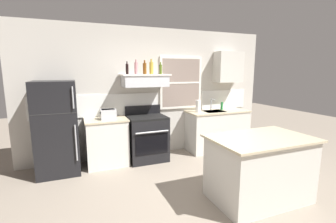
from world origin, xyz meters
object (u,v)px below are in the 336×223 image
bottle_rose_pink (136,68)px  paper_towel_roll (198,106)px  refrigerator (57,128)px  bottle_champagne_gold_foil (151,68)px  stove_range (147,138)px  dish_soap_bottle (222,106)px  bottle_balsamic_dark (127,69)px  bottle_amber_wine (145,68)px  toaster (108,114)px  kitchen_island (259,168)px  bottle_olive_oil_square (161,69)px

bottle_rose_pink → paper_towel_roll: (1.36, -0.06, -0.82)m
refrigerator → bottle_champagne_gold_foil: 2.10m
stove_range → dish_soap_bottle: bearing=4.2°
bottle_champagne_gold_foil → dish_soap_bottle: 1.93m
bottle_balsamic_dark → bottle_amber_wine: (0.34, -0.05, 0.01)m
bottle_balsamic_dark → dish_soap_bottle: 2.37m
toaster → kitchen_island: bearing=-48.6°
bottle_balsamic_dark → bottle_olive_oil_square: size_ratio=1.04×
bottle_balsamic_dark → toaster: bearing=-157.8°
bottle_champagne_gold_foil → bottle_olive_oil_square: size_ratio=1.27×
bottle_amber_wine → dish_soap_bottle: 2.06m
bottle_balsamic_dark → bottle_amber_wine: bottle_amber_wine is taller
paper_towel_roll → toaster: bearing=-178.5°
bottle_champagne_gold_foil → paper_towel_roll: size_ratio=1.12×
dish_soap_bottle → bottle_amber_wine: bearing=-179.0°
bottle_balsamic_dark → kitchen_island: 2.94m
bottle_champagne_gold_foil → bottle_olive_oil_square: 0.19m
paper_towel_roll → bottle_rose_pink: bearing=177.7°
bottle_rose_pink → bottle_amber_wine: (0.18, 0.01, -0.00)m
bottle_champagne_gold_foil → kitchen_island: bearing=-68.2°
refrigerator → bottle_balsamic_dark: bearing=7.8°
toaster → stove_range: 0.93m
bottle_amber_wine → paper_towel_roll: (1.19, -0.07, -0.82)m
bottle_champagne_gold_foil → bottle_olive_oil_square: bottle_champagne_gold_foil is taller
dish_soap_bottle → stove_range: bearing=-175.8°
bottle_champagne_gold_foil → refrigerator: bearing=-174.5°
paper_towel_roll → kitchen_island: paper_towel_roll is taller
refrigerator → kitchen_island: bearing=-36.9°
toaster → kitchen_island: (1.79, -2.03, -0.55)m
paper_towel_roll → dish_soap_bottle: size_ratio=1.50×
bottle_balsamic_dark → stove_range: bearing=-25.0°
kitchen_island → bottle_rose_pink: bearing=119.5°
bottle_rose_pink → bottle_champagne_gold_foil: bottle_champagne_gold_foil is taller
bottle_olive_oil_square → dish_soap_bottle: bearing=1.8°
refrigerator → bottle_olive_oil_square: (1.98, 0.11, 1.02)m
bottle_olive_oil_square → dish_soap_bottle: 1.76m
bottle_olive_oil_square → refrigerator: bearing=-176.8°
refrigerator → bottle_rose_pink: size_ratio=5.79×
bottle_olive_oil_square → dish_soap_bottle: (1.55, 0.05, -0.85)m
refrigerator → bottle_amber_wine: 1.96m
bottle_olive_oil_square → paper_towel_roll: bottle_olive_oil_square is taller
bottle_balsamic_dark → dish_soap_bottle: bottle_balsamic_dark is taller
bottle_champagne_gold_foil → dish_soap_bottle: bottle_champagne_gold_foil is taller
bottle_amber_wine → dish_soap_bottle: size_ratio=1.53×
bottle_rose_pink → dish_soap_bottle: bottle_rose_pink is taller
stove_range → paper_towel_roll: 1.33m
bottle_rose_pink → dish_soap_bottle: (2.05, 0.04, -0.86)m
bottle_balsamic_dark → paper_towel_roll: 1.73m
bottle_champagne_gold_foil → toaster: bearing=-169.8°
toaster → bottle_balsamic_dark: bottle_balsamic_dark is taller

